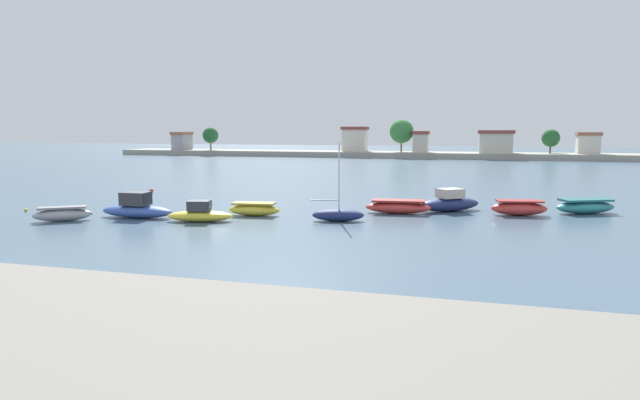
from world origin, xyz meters
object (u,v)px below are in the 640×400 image
(moored_boat_9, at_px, (585,206))
(mooring_buoy_1, at_px, (26,210))
(moored_boat_1, at_px, (63,214))
(moored_boat_4, at_px, (254,209))
(moored_boat_2, at_px, (137,209))
(moored_boat_5, at_px, (338,215))
(moored_boat_6, at_px, (398,207))
(moored_boat_7, at_px, (449,203))
(mooring_buoy_0, at_px, (151,191))
(moored_boat_8, at_px, (519,208))
(moored_boat_3, at_px, (200,214))

(moored_boat_9, distance_m, mooring_buoy_1, 42.55)
(moored_boat_1, xyz_separation_m, moored_boat_4, (11.76, 5.76, -0.02))
(moored_boat_1, relative_size, moored_boat_2, 0.69)
(moored_boat_5, bearing_deg, moored_boat_4, 160.69)
(moored_boat_6, xyz_separation_m, mooring_buoy_1, (-27.69, -6.78, -0.36))
(moored_boat_7, distance_m, mooring_buoy_1, 32.60)
(moored_boat_1, distance_m, mooring_buoy_1, 6.60)
(mooring_buoy_0, height_order, mooring_buoy_1, mooring_buoy_0)
(moored_boat_7, bearing_deg, moored_boat_4, 166.83)
(moored_boat_8, bearing_deg, moored_boat_4, -174.01)
(moored_boat_2, bearing_deg, moored_boat_7, 20.45)
(moored_boat_9, bearing_deg, moored_boat_2, 174.68)
(moored_boat_6, relative_size, mooring_buoy_1, 19.85)
(moored_boat_1, height_order, moored_boat_4, moored_boat_1)
(moored_boat_1, distance_m, moored_boat_3, 9.49)
(moored_boat_6, relative_size, mooring_buoy_0, 12.18)
(moored_boat_8, bearing_deg, moored_boat_9, 15.52)
(moored_boat_3, distance_m, mooring_buoy_0, 19.17)
(moored_boat_2, bearing_deg, mooring_buoy_0, 116.52)
(moored_boat_1, bearing_deg, mooring_buoy_1, 120.14)
(moored_boat_7, relative_size, moored_boat_8, 1.26)
(moored_boat_6, height_order, moored_boat_9, moored_boat_9)
(moored_boat_3, height_order, moored_boat_9, moored_boat_3)
(moored_boat_4, xyz_separation_m, mooring_buoy_1, (-17.68, -2.88, -0.34))
(moored_boat_5, distance_m, moored_boat_8, 13.59)
(moored_boat_2, relative_size, moored_boat_6, 1.10)
(moored_boat_3, distance_m, moored_boat_5, 9.45)
(moored_boat_3, xyz_separation_m, moored_boat_9, (26.11, 11.03, 0.02))
(moored_boat_5, bearing_deg, moored_boat_1, -177.66)
(moored_boat_3, bearing_deg, mooring_buoy_1, 163.84)
(moored_boat_6, bearing_deg, moored_boat_9, 9.91)
(moored_boat_4, relative_size, moored_boat_8, 0.94)
(moored_boat_1, bearing_deg, moored_boat_9, -13.14)
(moored_boat_4, relative_size, mooring_buoy_1, 15.70)
(moored_boat_6, bearing_deg, moored_boat_4, -164.32)
(moored_boat_2, relative_size, moored_boat_9, 1.11)
(moored_boat_3, bearing_deg, moored_boat_2, 162.80)
(moored_boat_1, distance_m, moored_boat_2, 4.85)
(moored_boat_2, height_order, moored_boat_8, moored_boat_2)
(moored_boat_2, relative_size, moored_boat_3, 1.16)
(moored_boat_2, relative_size, mooring_buoy_0, 13.37)
(moored_boat_1, relative_size, moored_boat_4, 0.96)
(moored_boat_2, relative_size, moored_boat_5, 1.02)
(moored_boat_5, bearing_deg, mooring_buoy_1, 172.00)
(moored_boat_7, relative_size, mooring_buoy_0, 12.98)
(moored_boat_2, distance_m, moored_boat_5, 14.40)
(moored_boat_1, relative_size, moored_boat_6, 0.76)
(moored_boat_4, bearing_deg, moored_boat_2, -164.53)
(moored_boat_2, xyz_separation_m, moored_boat_3, (5.12, -0.26, -0.15))
(moored_boat_2, xyz_separation_m, moored_boat_5, (14.19, 2.41, -0.21))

